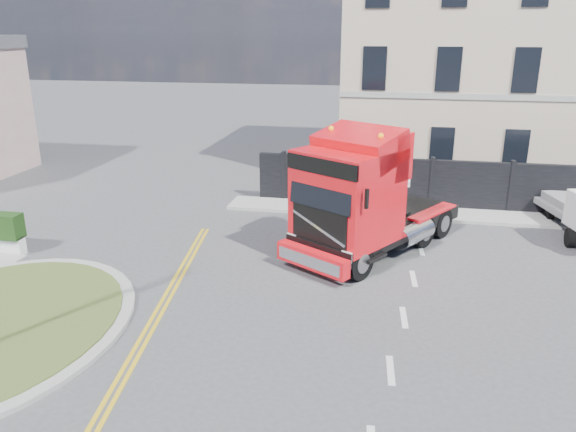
# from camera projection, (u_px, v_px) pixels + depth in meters

# --- Properties ---
(ground) EXTENTS (120.00, 120.00, 0.00)m
(ground) POSITION_uv_depth(u_px,v_px,m) (291.00, 300.00, 14.99)
(ground) COLOR #424244
(ground) RESTS_ON ground
(hoarding_fence) EXTENTS (18.80, 0.25, 2.00)m
(hoarding_fence) POSITION_uv_depth(u_px,v_px,m) (498.00, 188.00, 21.89)
(hoarding_fence) COLOR black
(hoarding_fence) RESTS_ON ground
(georgian_building) EXTENTS (12.30, 10.30, 12.80)m
(georgian_building) POSITION_uv_depth(u_px,v_px,m) (473.00, 53.00, 27.46)
(georgian_building) COLOR #B9A893
(georgian_building) RESTS_ON ground
(pavement_far) EXTENTS (20.00, 1.60, 0.12)m
(pavement_far) POSITION_uv_depth(u_px,v_px,m) (484.00, 217.00, 21.45)
(pavement_far) COLOR #979791
(pavement_far) RESTS_ON ground
(truck) EXTENTS (5.66, 6.97, 4.00)m
(truck) POSITION_uv_depth(u_px,v_px,m) (360.00, 202.00, 17.38)
(truck) COLOR black
(truck) RESTS_ON ground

